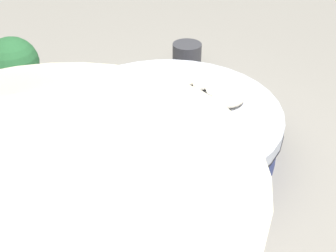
% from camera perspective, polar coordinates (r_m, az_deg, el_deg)
% --- Properties ---
extents(ground_plane, '(16.00, 16.00, 0.00)m').
position_cam_1_polar(ground_plane, '(5.07, -0.00, -3.09)').
color(ground_plane, gray).
extents(round_bed, '(2.49, 2.49, 0.55)m').
position_cam_1_polar(round_bed, '(4.90, -0.00, -0.47)').
color(round_bed, navy).
rests_on(round_bed, ground_plane).
extents(throw_pillow_0, '(0.44, 0.37, 0.15)m').
position_cam_1_polar(throw_pillow_0, '(4.89, 7.83, 3.82)').
color(throw_pillow_0, beige).
rests_on(throw_pillow_0, round_bed).
extents(throw_pillow_1, '(0.54, 0.35, 0.16)m').
position_cam_1_polar(throw_pillow_1, '(5.08, 7.05, 5.26)').
color(throw_pillow_1, silver).
rests_on(throw_pillow_1, round_bed).
extents(throw_pillow_2, '(0.54, 0.28, 0.17)m').
position_cam_1_polar(throw_pillow_2, '(5.22, 5.00, 6.25)').
color(throw_pillow_2, silver).
rests_on(throw_pillow_2, round_bed).
extents(throw_pillow_3, '(0.48, 0.36, 0.17)m').
position_cam_1_polar(throw_pillow_3, '(5.27, 2.45, 6.60)').
color(throw_pillow_3, beige).
rests_on(throw_pillow_3, round_bed).
extents(throw_pillow_4, '(0.47, 0.34, 0.17)m').
position_cam_1_polar(throw_pillow_4, '(5.33, 0.02, 7.00)').
color(throw_pillow_4, beige).
rests_on(throw_pillow_4, round_bed).
extents(patio_umbrella, '(1.95, 1.95, 2.26)m').
position_cam_1_polar(patio_umbrella, '(1.80, -18.21, -1.59)').
color(patio_umbrella, '#262628').
rests_on(patio_umbrella, ground_plane).
extents(planter, '(0.65, 0.65, 0.97)m').
position_cam_1_polar(planter, '(5.90, -19.29, 6.84)').
color(planter, brown).
rests_on(planter, ground_plane).
extents(side_table, '(0.43, 0.43, 0.42)m').
position_cam_1_polar(side_table, '(6.70, 2.46, 8.91)').
color(side_table, '#333338').
rests_on(side_table, ground_plane).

